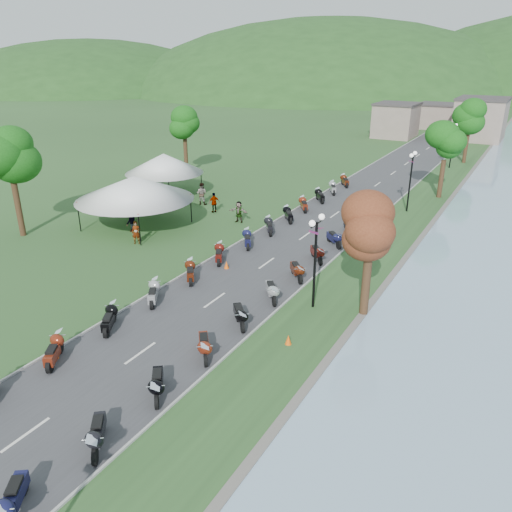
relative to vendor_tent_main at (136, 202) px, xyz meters
The scene contains 13 objects.
road 20.71m from the vendor_tent_main, 53.29° to the left, with size 7.00×120.00×0.02m, color #3F3F42.
hills_backdrop 176.97m from the vendor_tent_main, 86.01° to the left, with size 360.00×120.00×76.00m, color #285621, non-canonical shape.
far_building 62.39m from the vendor_tent_main, 80.48° to the left, with size 18.00×16.00×5.00m, color gray.
moto_row_left 10.11m from the vendor_tent_main, 16.24° to the right, with size 2.60×48.10×1.10m, color #331411, non-canonical shape.
moto_row_right 15.64m from the vendor_tent_main, 15.80° to the right, with size 2.60×37.46×1.10m, color #331411, non-canonical shape.
vendor_tent_main is the anchor object (origin of this frame).
vendor_tent_side 9.15m from the vendor_tent_main, 115.25° to the left, with size 4.85×4.85×4.00m, color white, non-canonical shape.
tree_park_left 8.84m from the vendor_tent_main, 136.45° to the right, with size 3.51×3.51×9.74m, color #1B6716, non-canonical shape.
tree_lakeside 20.57m from the vendor_tent_main, 13.70° to the right, with size 2.65×2.65×7.35m, color #1B6716, non-canonical shape.
pedestrian_a 4.34m from the vendor_tent_main, 48.47° to the right, with size 0.61×0.44×1.66m, color slate.
pedestrian_b 7.86m from the vendor_tent_main, 84.01° to the left, with size 0.96×0.53×1.98m, color slate.
pedestrian_c 2.28m from the vendor_tent_main, 72.38° to the right, with size 1.19×0.49×1.84m, color slate.
traffic_cone_near 18.32m from the vendor_tent_main, 59.25° to the right, with size 0.31×0.31×0.49m, color #F2590C.
Camera 1 is at (14.10, -4.14, 12.67)m, focal length 35.00 mm.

